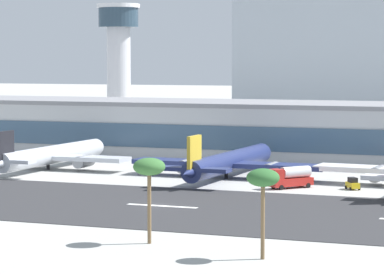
{
  "coord_description": "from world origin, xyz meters",
  "views": [
    {
      "loc": [
        61.12,
        -144.03,
        23.32
      ],
      "look_at": [
        -8.39,
        37.05,
        8.1
      ],
      "focal_mm": 92.22,
      "sensor_mm": 36.0,
      "label": 1
    }
  ],
  "objects_px": {
    "terminal_building": "(276,130)",
    "airliner_black_tail_gate_0": "(49,156)",
    "control_tower": "(119,57)",
    "service_fuel_truck_1": "(291,177)",
    "service_baggage_tug_0": "(353,184)",
    "palm_tree_2": "(149,169)",
    "palm_tree_0": "(263,180)",
    "airliner_gold_tail_gate_1": "(227,163)"
  },
  "relations": [
    {
      "from": "terminal_building",
      "to": "airliner_black_tail_gate_0",
      "type": "xyz_separation_m",
      "value": [
        -37.77,
        -42.63,
        -3.66
      ]
    },
    {
      "from": "control_tower",
      "to": "service_fuel_truck_1",
      "type": "bearing_deg",
      "value": -50.48
    },
    {
      "from": "service_baggage_tug_0",
      "to": "palm_tree_2",
      "type": "height_order",
      "value": "palm_tree_2"
    },
    {
      "from": "terminal_building",
      "to": "palm_tree_0",
      "type": "bearing_deg",
      "value": -74.55
    },
    {
      "from": "terminal_building",
      "to": "palm_tree_2",
      "type": "distance_m",
      "value": 113.78
    },
    {
      "from": "terminal_building",
      "to": "airliner_gold_tail_gate_1",
      "type": "bearing_deg",
      "value": -86.48
    },
    {
      "from": "airliner_gold_tail_gate_1",
      "to": "service_baggage_tug_0",
      "type": "xyz_separation_m",
      "value": [
        26.66,
        -7.67,
        -2.04
      ]
    },
    {
      "from": "airliner_black_tail_gate_0",
      "to": "service_fuel_truck_1",
      "type": "distance_m",
      "value": 57.27
    },
    {
      "from": "airliner_gold_tail_gate_1",
      "to": "service_baggage_tug_0",
      "type": "bearing_deg",
      "value": -104.83
    },
    {
      "from": "service_fuel_truck_1",
      "to": "service_baggage_tug_0",
      "type": "bearing_deg",
      "value": 140.49
    },
    {
      "from": "service_baggage_tug_0",
      "to": "palm_tree_2",
      "type": "bearing_deg",
      "value": 134.01
    },
    {
      "from": "service_baggage_tug_0",
      "to": "service_fuel_truck_1",
      "type": "xyz_separation_m",
      "value": [
        -10.94,
        -2.19,
        0.98
      ]
    },
    {
      "from": "control_tower",
      "to": "service_baggage_tug_0",
      "type": "bearing_deg",
      "value": -46.21
    },
    {
      "from": "control_tower",
      "to": "service_baggage_tug_0",
      "type": "xyz_separation_m",
      "value": [
        91.27,
        -95.2,
        -23.13
      ]
    },
    {
      "from": "palm_tree_2",
      "to": "service_fuel_truck_1",
      "type": "bearing_deg",
      "value": 87.64
    },
    {
      "from": "control_tower",
      "to": "airliner_black_tail_gate_0",
      "type": "height_order",
      "value": "control_tower"
    },
    {
      "from": "terminal_building",
      "to": "control_tower",
      "type": "xyz_separation_m",
      "value": [
        -61.92,
        43.71,
        17.54
      ]
    },
    {
      "from": "control_tower",
      "to": "service_baggage_tug_0",
      "type": "relative_size",
      "value": 11.29
    },
    {
      "from": "terminal_building",
      "to": "service_fuel_truck_1",
      "type": "distance_m",
      "value": 56.94
    },
    {
      "from": "airliner_black_tail_gate_0",
      "to": "service_baggage_tug_0",
      "type": "xyz_separation_m",
      "value": [
        67.12,
        -8.86,
        -1.94
      ]
    },
    {
      "from": "service_baggage_tug_0",
      "to": "control_tower",
      "type": "bearing_deg",
      "value": 10.14
    },
    {
      "from": "palm_tree_0",
      "to": "airliner_black_tail_gate_0",
      "type": "bearing_deg",
      "value": 133.32
    },
    {
      "from": "service_fuel_truck_1",
      "to": "palm_tree_2",
      "type": "distance_m",
      "value": 59.46
    },
    {
      "from": "control_tower",
      "to": "airliner_black_tail_gate_0",
      "type": "xyz_separation_m",
      "value": [
        24.15,
        -86.34,
        -21.19
      ]
    },
    {
      "from": "terminal_building",
      "to": "service_baggage_tug_0",
      "type": "relative_size",
      "value": 59.71
    },
    {
      "from": "terminal_building",
      "to": "control_tower",
      "type": "relative_size",
      "value": 5.29
    },
    {
      "from": "airliner_black_tail_gate_0",
      "to": "control_tower",
      "type": "bearing_deg",
      "value": 16.89
    },
    {
      "from": "terminal_building",
      "to": "airliner_gold_tail_gate_1",
      "type": "distance_m",
      "value": 44.05
    },
    {
      "from": "control_tower",
      "to": "palm_tree_2",
      "type": "relative_size",
      "value": 3.65
    },
    {
      "from": "control_tower",
      "to": "terminal_building",
      "type": "bearing_deg",
      "value": -35.22
    },
    {
      "from": "terminal_building",
      "to": "palm_tree_0",
      "type": "height_order",
      "value": "terminal_building"
    },
    {
      "from": "airliner_black_tail_gate_0",
      "to": "palm_tree_2",
      "type": "bearing_deg",
      "value": -141.2
    },
    {
      "from": "service_baggage_tug_0",
      "to": "palm_tree_2",
      "type": "relative_size",
      "value": 0.32
    },
    {
      "from": "airliner_black_tail_gate_0",
      "to": "service_fuel_truck_1",
      "type": "height_order",
      "value": "airliner_black_tail_gate_0"
    },
    {
      "from": "airliner_gold_tail_gate_1",
      "to": "palm_tree_0",
      "type": "height_order",
      "value": "palm_tree_0"
    },
    {
      "from": "terminal_building",
      "to": "palm_tree_2",
      "type": "xyz_separation_m",
      "value": [
        15.99,
        -112.61,
        2.91
      ]
    },
    {
      "from": "terminal_building",
      "to": "airliner_gold_tail_gate_1",
      "type": "xyz_separation_m",
      "value": [
        2.7,
        -43.82,
        -3.56
      ]
    },
    {
      "from": "service_fuel_truck_1",
      "to": "airliner_black_tail_gate_0",
      "type": "bearing_deg",
      "value": -61.94
    },
    {
      "from": "airliner_black_tail_gate_0",
      "to": "service_baggage_tug_0",
      "type": "distance_m",
      "value": 67.73
    },
    {
      "from": "airliner_black_tail_gate_0",
      "to": "service_fuel_truck_1",
      "type": "relative_size",
      "value": 5.44
    },
    {
      "from": "terminal_building",
      "to": "palm_tree_2",
      "type": "relative_size",
      "value": 19.32
    },
    {
      "from": "airliner_black_tail_gate_0",
      "to": "airliner_gold_tail_gate_1",
      "type": "bearing_deg",
      "value": -90.42
    }
  ]
}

